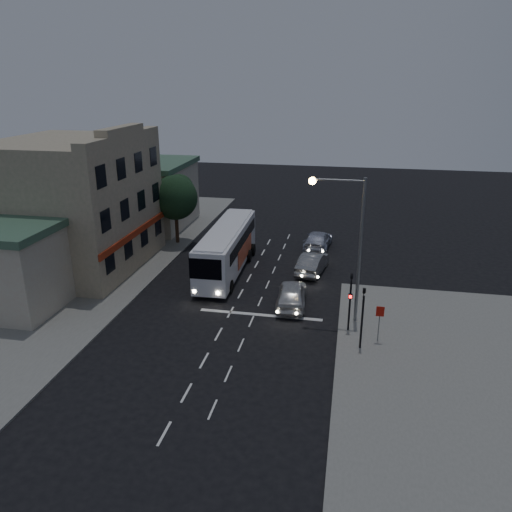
% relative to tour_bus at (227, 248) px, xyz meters
% --- Properties ---
extents(ground, '(120.00, 120.00, 0.00)m').
position_rel_tour_bus_xyz_m(ground, '(1.99, -9.10, -1.95)').
color(ground, black).
extents(sidewalk_near, '(12.00, 24.00, 0.12)m').
position_rel_tour_bus_xyz_m(sidewalk_near, '(14.99, -13.10, -1.89)').
color(sidewalk_near, slate).
rests_on(sidewalk_near, ground).
extents(sidewalk_far, '(12.00, 50.00, 0.12)m').
position_rel_tour_bus_xyz_m(sidewalk_far, '(-11.01, -1.10, -1.89)').
color(sidewalk_far, slate).
rests_on(sidewalk_far, ground).
extents(road_markings, '(8.00, 30.55, 0.01)m').
position_rel_tour_bus_xyz_m(road_markings, '(3.28, -5.80, -1.95)').
color(road_markings, silver).
rests_on(road_markings, ground).
extents(tour_bus, '(2.82, 11.83, 3.61)m').
position_rel_tour_bus_xyz_m(tour_bus, '(0.00, 0.00, 0.00)').
color(tour_bus, white).
rests_on(tour_bus, ground).
extents(car_suv, '(2.22, 4.91, 1.64)m').
position_rel_tour_bus_xyz_m(car_suv, '(5.78, -5.30, -1.13)').
color(car_suv, silver).
rests_on(car_suv, ground).
extents(car_sedan_a, '(2.43, 4.98, 1.57)m').
position_rel_tour_bus_xyz_m(car_sedan_a, '(6.63, 1.01, -1.17)').
color(car_sedan_a, gray).
rests_on(car_sedan_a, ground).
extents(car_sedan_b, '(2.54, 5.36, 1.51)m').
position_rel_tour_bus_xyz_m(car_sedan_b, '(6.60, 7.04, -1.20)').
color(car_sedan_b, silver).
rests_on(car_sedan_b, ground).
extents(traffic_signal_main, '(0.25, 0.35, 4.10)m').
position_rel_tour_bus_xyz_m(traffic_signal_main, '(9.59, -8.33, 0.47)').
color(traffic_signal_main, black).
rests_on(traffic_signal_main, sidewalk_near).
extents(traffic_signal_side, '(0.18, 0.15, 4.10)m').
position_rel_tour_bus_xyz_m(traffic_signal_side, '(10.29, -10.30, 0.47)').
color(traffic_signal_side, black).
rests_on(traffic_signal_side, sidewalk_near).
extents(regulatory_sign, '(0.45, 0.12, 2.20)m').
position_rel_tour_bus_xyz_m(regulatory_sign, '(11.29, -9.34, -0.36)').
color(regulatory_sign, slate).
rests_on(regulatory_sign, sidewalk_near).
extents(streetlight, '(3.32, 0.44, 9.00)m').
position_rel_tour_bus_xyz_m(streetlight, '(9.34, -6.90, 3.78)').
color(streetlight, slate).
rests_on(streetlight, sidewalk_near).
extents(main_building, '(10.12, 12.00, 11.00)m').
position_rel_tour_bus_xyz_m(main_building, '(-11.96, -1.10, 3.20)').
color(main_building, gray).
rests_on(main_building, sidewalk_far).
extents(low_building_south, '(7.40, 5.40, 5.70)m').
position_rel_tour_bus_xyz_m(low_building_south, '(-12.51, -9.60, 1.05)').
color(low_building_south, '#B0A18E').
rests_on(low_building_south, sidewalk_far).
extents(low_building_north, '(9.40, 9.40, 6.50)m').
position_rel_tour_bus_xyz_m(low_building_north, '(-11.51, 10.90, 1.44)').
color(low_building_north, '#B0A18E').
rests_on(low_building_north, sidewalk_far).
extents(street_tree, '(4.00, 4.00, 6.20)m').
position_rel_tour_bus_xyz_m(street_tree, '(-6.21, 5.92, 2.54)').
color(street_tree, black).
rests_on(street_tree, sidewalk_far).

